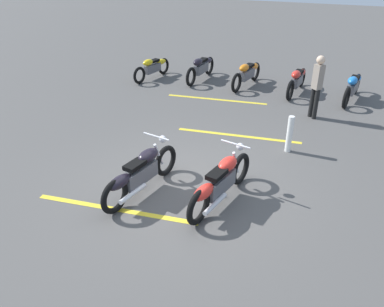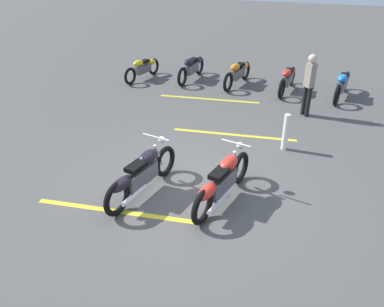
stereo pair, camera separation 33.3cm
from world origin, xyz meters
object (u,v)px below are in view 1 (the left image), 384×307
(motorcycle_row_center, at_px, (247,73))
(motorcycle_row_far_right, at_px, (153,67))
(motorcycle_row_left, at_px, (297,80))
(motorcycle_row_right, at_px, (201,67))
(motorcycle_dark_foreground, at_px, (140,173))
(motorcycle_row_far_left, at_px, (353,86))
(bystander_secondary, at_px, (317,84))
(bollard_post, at_px, (290,134))
(motorcycle_bright_foreground, at_px, (220,182))

(motorcycle_row_center, height_order, motorcycle_row_far_right, motorcycle_row_center)
(motorcycle_row_left, height_order, motorcycle_row_far_right, motorcycle_row_left)
(motorcycle_row_center, bearing_deg, motorcycle_row_right, -81.68)
(motorcycle_dark_foreground, bearing_deg, motorcycle_row_far_left, -16.31)
(motorcycle_row_left, distance_m, bystander_secondary, 2.18)
(bystander_secondary, bearing_deg, motorcycle_row_right, 108.19)
(motorcycle_row_far_left, height_order, motorcycle_row_right, motorcycle_row_right)
(motorcycle_row_center, relative_size, bollard_post, 2.40)
(motorcycle_dark_foreground, xyz_separation_m, motorcycle_row_right, (7.32, 1.38, -0.01))
(motorcycle_bright_foreground, bearing_deg, bollard_post, -6.24)
(motorcycle_row_center, distance_m, motorcycle_row_right, 1.73)
(motorcycle_dark_foreground, distance_m, bollard_post, 3.73)
(motorcycle_dark_foreground, relative_size, motorcycle_row_center, 1.02)
(motorcycle_dark_foreground, bearing_deg, motorcycle_bright_foreground, -69.19)
(motorcycle_bright_foreground, bearing_deg, bystander_secondary, -1.18)
(motorcycle_bright_foreground, bearing_deg, motorcycle_row_center, 22.66)
(motorcycle_row_left, xyz_separation_m, motorcycle_row_right, (0.20, 3.44, 0.01))
(motorcycle_row_right, bearing_deg, motorcycle_row_far_left, 92.22)
(motorcycle_row_far_left, bearing_deg, motorcycle_dark_foreground, -17.67)
(motorcycle_row_center, relative_size, bystander_secondary, 1.22)
(motorcycle_row_far_left, xyz_separation_m, motorcycle_row_right, (0.27, 5.16, 0.00))
(motorcycle_row_far_left, relative_size, motorcycle_row_left, 1.01)
(motorcycle_row_left, distance_m, motorcycle_row_right, 3.44)
(motorcycle_dark_foreground, bearing_deg, bollard_post, -28.95)
(motorcycle_row_left, height_order, motorcycle_row_center, motorcycle_row_center)
(motorcycle_bright_foreground, bearing_deg, motorcycle_row_left, 8.67)
(motorcycle_bright_foreground, distance_m, bystander_secondary, 5.08)
(motorcycle_row_right, xyz_separation_m, motorcycle_row_far_right, (-0.49, 1.71, -0.04))
(motorcycle_row_left, bearing_deg, motorcycle_dark_foreground, -9.23)
(bystander_secondary, bearing_deg, motorcycle_dark_foreground, -162.50)
(motorcycle_row_right, height_order, bollard_post, bollard_post)
(motorcycle_row_right, distance_m, bollard_post, 5.90)
(motorcycle_row_left, bearing_deg, bollard_post, 11.98)
(motorcycle_row_center, height_order, bollard_post, bollard_post)
(motorcycle_dark_foreground, xyz_separation_m, motorcycle_row_far_left, (7.05, -3.78, -0.01))
(motorcycle_row_center, xyz_separation_m, motorcycle_row_right, (0.08, 1.72, 0.01))
(motorcycle_row_left, relative_size, bystander_secondary, 1.21)
(bystander_secondary, bearing_deg, bollard_post, -142.37)
(motorcycle_row_far_left, height_order, motorcycle_row_far_right, motorcycle_row_far_left)
(motorcycle_row_far_left, distance_m, motorcycle_row_far_right, 6.87)
(motorcycle_bright_foreground, xyz_separation_m, motorcycle_row_right, (7.08, 2.92, -0.01))
(motorcycle_row_far_right, height_order, bollard_post, bollard_post)
(motorcycle_row_center, height_order, motorcycle_row_right, motorcycle_row_right)
(motorcycle_bright_foreground, relative_size, motorcycle_row_right, 0.99)
(motorcycle_row_far_left, relative_size, bystander_secondary, 1.23)
(motorcycle_row_center, bearing_deg, motorcycle_row_left, 97.28)
(motorcycle_row_far_left, relative_size, motorcycle_row_far_right, 1.10)
(motorcycle_row_far_left, distance_m, motorcycle_row_left, 1.72)
(motorcycle_bright_foreground, relative_size, bollard_post, 2.44)
(motorcycle_row_right, xyz_separation_m, bollard_post, (-4.50, -3.82, -0.01))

